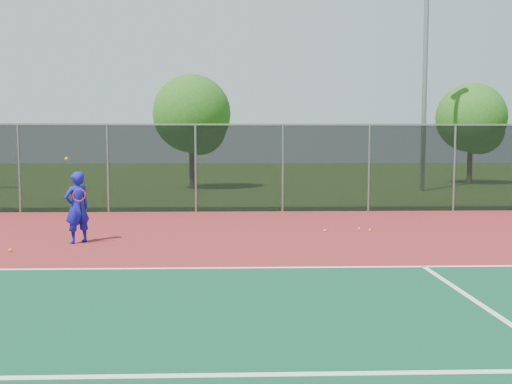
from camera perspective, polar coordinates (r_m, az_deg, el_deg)
The scene contains 11 objects.
ground at distance 8.14m, azimuth 9.46°, elevation -12.21°, with size 120.00×120.00×0.00m, color #2E5017.
court_apron at distance 10.03m, azimuth 7.20°, elevation -8.82°, with size 30.00×20.00×0.02m, color maroon.
fence_back at distance 19.70m, azimuth 2.68°, elevation 2.52°, with size 30.00×0.06×3.03m.
tennis_player at distance 14.12m, azimuth -17.45°, elevation -1.47°, with size 0.73×0.78×2.04m.
practice_ball_0 at distance 15.83m, azimuth 10.27°, elevation -3.63°, with size 0.07×0.07×0.07m, color yellow.
practice_ball_1 at distance 15.64m, azimuth 11.32°, elevation -3.75°, with size 0.07×0.07×0.07m, color yellow.
practice_ball_2 at distance 15.35m, azimuth 6.88°, elevation -3.85°, with size 0.07×0.07×0.07m, color yellow.
practice_ball_4 at distance 13.61m, azimuth -23.36°, elevation -5.36°, with size 0.07×0.07×0.07m, color yellow.
floodlight_n at distance 29.88m, azimuth 16.60°, elevation 13.91°, with size 0.90×0.40×12.76m.
tree_back_left at distance 29.81m, azimuth -6.27°, elevation 7.45°, with size 4.03×4.03×5.92m.
tree_back_mid at distance 35.35m, azimuth 20.90°, elevation 6.67°, with size 3.98×3.98×5.84m.
Camera 1 is at (-1.55, -7.62, 2.39)m, focal length 40.00 mm.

